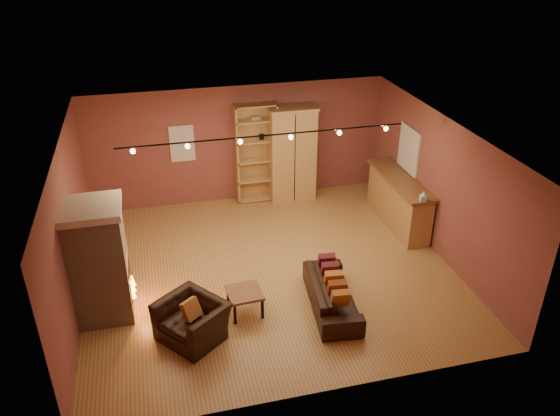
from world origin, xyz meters
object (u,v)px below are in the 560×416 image
object	(u,v)px
armoire	(292,153)
loveseat	(332,289)
coffee_table	(245,295)
armchair	(192,315)
bar_counter	(398,201)
bookcase	(256,152)
fireplace	(100,262)

from	to	relation	value
armoire	loveseat	world-z (taller)	armoire
coffee_table	armchair	bearing A→B (deg)	-156.49
armoire	bar_counter	distance (m)	2.76
bookcase	coffee_table	world-z (taller)	bookcase
fireplace	armoire	size ratio (longest dim) A/B	0.92
coffee_table	fireplace	bearing A→B (deg)	166.05
fireplace	coffee_table	bearing A→B (deg)	-13.95
coffee_table	loveseat	bearing A→B (deg)	-7.79
bookcase	armchair	distance (m)	5.20
bookcase	coffee_table	distance (m)	4.52
bookcase	armoire	distance (m)	0.86
bookcase	loveseat	world-z (taller)	bookcase
fireplace	loveseat	xyz separation A→B (m)	(3.85, -0.79, -0.68)
fireplace	bookcase	size ratio (longest dim) A/B	0.88
loveseat	fireplace	bearing A→B (deg)	84.88
bar_counter	coffee_table	size ratio (longest dim) A/B	3.80
fireplace	armchair	bearing A→B (deg)	-35.76
bookcase	loveseat	xyz separation A→B (m)	(0.41, -4.51, -0.84)
bar_counter	armchair	world-z (taller)	bar_counter
loveseat	coffee_table	distance (m)	1.53
fireplace	armoire	world-z (taller)	armoire
armoire	armchair	size ratio (longest dim) A/B	1.89
bar_counter	armchair	bearing A→B (deg)	-151.00
fireplace	bookcase	distance (m)	5.07
armoire	loveseat	size ratio (longest dim) A/B	1.21
bookcase	armchair	world-z (taller)	bookcase
armchair	armoire	bearing A→B (deg)	109.61
loveseat	coffee_table	xyz separation A→B (m)	(-1.52, 0.21, -0.01)
fireplace	armoire	xyz separation A→B (m)	(4.28, 3.56, 0.10)
fireplace	bookcase	world-z (taller)	bookcase
bar_counter	coffee_table	distance (m)	4.53
loveseat	coffee_table	size ratio (longest dim) A/B	3.08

